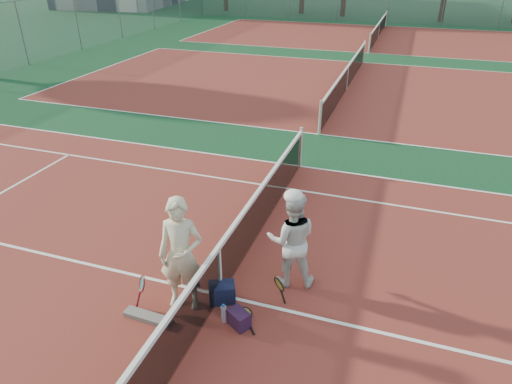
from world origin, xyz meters
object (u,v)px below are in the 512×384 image
Objects in this scene: net_main at (220,271)px; racket_black_held at (279,292)px; player_a at (181,255)px; racket_spare at (245,313)px; racket_red at (143,292)px; sports_bag_navy at (222,293)px; sports_bag_purple at (239,319)px; player_b at (292,240)px; water_bottle at (224,314)px.

net_main is 18.79× the size of racket_black_held.
player_a is 1.39m from racket_spare.
racket_red is 1.36× the size of sports_bag_navy.
racket_red reaches higher than sports_bag_purple.
player_b is 1.42m from racket_spare.
sports_bag_purple is (0.47, -0.44, -0.03)m from sports_bag_navy.
racket_black_held is at bearing -24.90° from racket_red.
racket_spare is at bearing -31.74° from racket_red.
racket_spare is 0.38m from water_bottle.
sports_bag_navy reaches higher than racket_spare.
player_a is at bearing -142.64° from net_main.
sports_bag_purple is (1.62, 0.08, -0.15)m from racket_red.
net_main is 5.62× the size of player_a.
player_a reaches higher than sports_bag_purple.
net_main reaches higher than racket_spare.
player_b reaches higher than sports_bag_navy.
sports_bag_purple is 0.25m from water_bottle.
player_b is 5.16× the size of sports_bag_purple.
player_a is 1.68m from racket_black_held.
net_main is at bearing 122.83° from sports_bag_navy.
player_a is 1.12× the size of player_b.
racket_red reaches higher than sports_bag_navy.
racket_black_held is at bearing 3.92° from player_a.
racket_red is 0.97× the size of racket_spare.
racket_red is (-1.08, -0.63, -0.22)m from net_main.
player_b is (1.48, 1.11, -0.11)m from player_a.
racket_red is 1.72× the size of sports_bag_purple.
net_main is at bearing -13.05° from racket_red.
racket_black_held is (1.47, 0.42, -0.68)m from player_a.
net_main is 18.28× the size of racket_spare.
net_main reaches higher than racket_black_held.
player_a is at bearing 166.50° from water_bottle.
racket_black_held is at bearing 3.49° from net_main.
player_a reaches higher than water_bottle.
racket_black_held is 0.95m from water_bottle.
water_bottle is at bearing -25.65° from player_a.
player_b is at bearing 24.71° from player_a.
racket_red is at bearing -149.72° from net_main.
racket_spare is at bearing -21.92° from sports_bag_navy.
net_main is 25.80× the size of sports_bag_navy.
sports_bag_purple is (1.01, -0.19, -0.84)m from player_a.
player_b is at bearing 60.79° from water_bottle.
racket_spare is (1.62, 0.33, -0.27)m from racket_red.
player_a is at bearing 55.89° from racket_spare.
racket_spare is 2.00× the size of water_bottle.
sports_bag_purple reaches higher than racket_spare.
racket_spare is (-0.47, -1.05, -0.85)m from player_b.
player_a reaches higher than racket_spare.
sports_bag_navy is at bearing -19.04° from racket_red.
sports_bag_purple is at bearing -45.80° from net_main.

